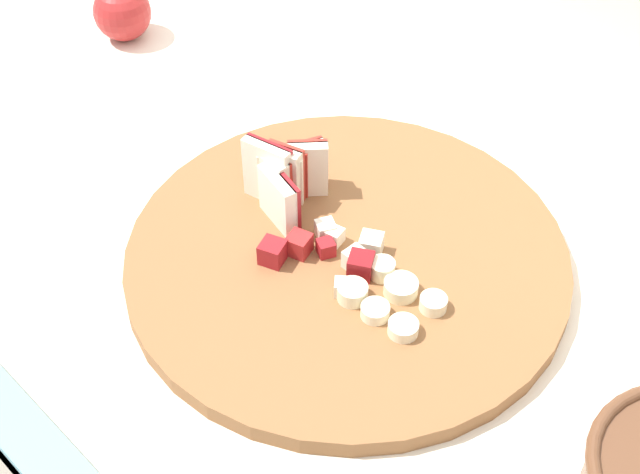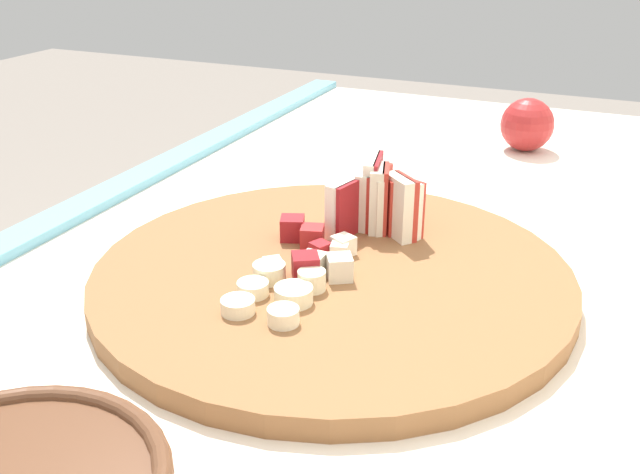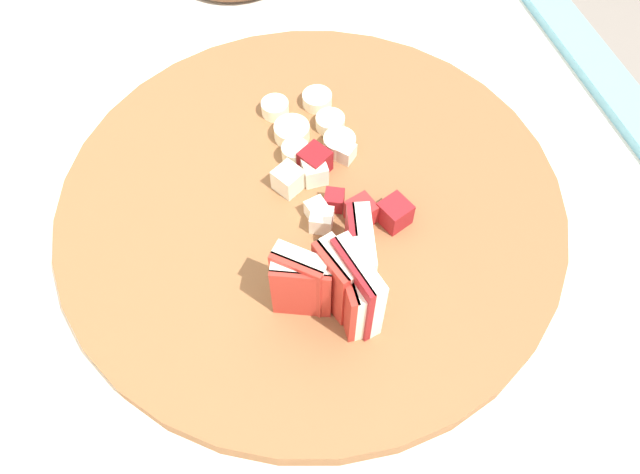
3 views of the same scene
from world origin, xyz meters
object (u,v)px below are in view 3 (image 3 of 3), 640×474
object	(u,v)px
apple_wedge_fan	(338,280)
banana_slice_rows	(309,129)
cutting_board	(311,206)
apple_dice_pile	(334,190)

from	to	relation	value
apple_wedge_fan	banana_slice_rows	bearing A→B (deg)	-8.96
apple_wedge_fan	banana_slice_rows	world-z (taller)	apple_wedge_fan
cutting_board	banana_slice_rows	distance (m)	0.07
cutting_board	banana_slice_rows	bearing A→B (deg)	-15.01
cutting_board	apple_wedge_fan	xyz separation A→B (m)	(-0.09, 0.01, 0.04)
cutting_board	apple_dice_pile	xyz separation A→B (m)	(-0.00, -0.02, 0.02)
apple_wedge_fan	cutting_board	bearing A→B (deg)	-4.37
cutting_board	apple_dice_pile	world-z (taller)	apple_dice_pile
apple_wedge_fan	banana_slice_rows	xyz separation A→B (m)	(0.16, -0.02, -0.02)
apple_dice_pile	banana_slice_rows	bearing A→B (deg)	0.07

